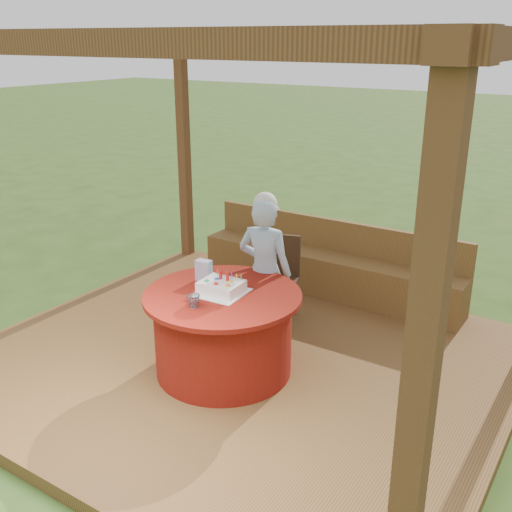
{
  "coord_description": "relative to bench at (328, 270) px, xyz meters",
  "views": [
    {
      "loc": [
        2.68,
        -3.88,
        2.8
      ],
      "look_at": [
        0.0,
        0.25,
        1.0
      ],
      "focal_mm": 42.0,
      "sensor_mm": 36.0,
      "label": 1
    }
  ],
  "objects": [
    {
      "name": "ground",
      "position": [
        0.0,
        -1.72,
        -0.38
      ],
      "size": [
        60.0,
        60.0,
        0.0
      ],
      "primitive_type": "plane",
      "color": "#2E4C19",
      "rests_on": "ground"
    },
    {
      "name": "deck",
      "position": [
        0.0,
        -1.72,
        -0.32
      ],
      "size": [
        4.5,
        4.0,
        0.12
      ],
      "primitive_type": "cube",
      "color": "brown",
      "rests_on": "ground"
    },
    {
      "name": "pergola",
      "position": [
        0.0,
        -1.72,
        2.02
      ],
      "size": [
        4.5,
        4.0,
        2.72
      ],
      "color": "brown",
      "rests_on": "deck"
    },
    {
      "name": "bench",
      "position": [
        0.0,
        0.0,
        0.0
      ],
      "size": [
        3.0,
        0.42,
        0.8
      ],
      "color": "brown",
      "rests_on": "deck"
    },
    {
      "name": "table",
      "position": [
        0.01,
        -1.98,
        0.1
      ],
      "size": [
        1.3,
        1.3,
        0.71
      ],
      "color": "maroon",
      "rests_on": "deck"
    },
    {
      "name": "chair",
      "position": [
        -0.15,
        -0.82,
        0.19
      ],
      "size": [
        0.49,
        0.49,
        0.84
      ],
      "color": "#331F10",
      "rests_on": "deck"
    },
    {
      "name": "elderly_woman",
      "position": [
        0.01,
        -1.34,
        0.45
      ],
      "size": [
        0.55,
        0.4,
        1.43
      ],
      "color": "#8FBAD4",
      "rests_on": "deck"
    },
    {
      "name": "birthday_cake",
      "position": [
        -0.01,
        -1.98,
        0.5
      ],
      "size": [
        0.4,
        0.4,
        0.18
      ],
      "color": "white",
      "rests_on": "table"
    },
    {
      "name": "gift_bag",
      "position": [
        -0.29,
        -1.84,
        0.54
      ],
      "size": [
        0.14,
        0.09,
        0.18
      ],
      "primitive_type": "cube",
      "rotation": [
        0.0,
        0.0,
        0.09
      ],
      "color": "#D187B8",
      "rests_on": "table"
    },
    {
      "name": "drinking_glass",
      "position": [
        -0.03,
        -2.32,
        0.5
      ],
      "size": [
        0.14,
        0.14,
        0.1
      ],
      "primitive_type": "imported",
      "rotation": [
        0.0,
        0.0,
        -0.32
      ],
      "color": "white",
      "rests_on": "table"
    }
  ]
}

